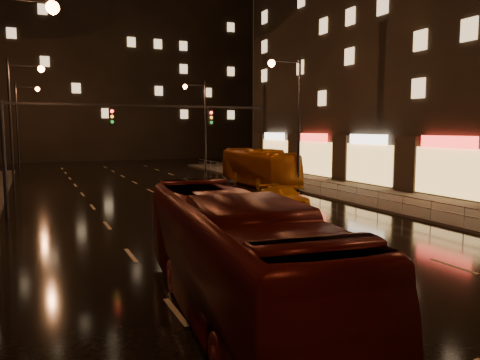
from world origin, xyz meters
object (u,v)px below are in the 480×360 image
object	(u,v)px
taxi_near	(278,227)
taxi_far	(284,196)
bus_red	(233,255)
bus_curb	(258,167)

from	to	relation	value
taxi_near	taxi_far	bearing A→B (deg)	65.00
bus_red	taxi_far	world-z (taller)	bus_red
taxi_near	taxi_far	size ratio (longest dim) A/B	0.99
bus_red	bus_curb	bearing A→B (deg)	68.51
bus_red	taxi_far	distance (m)	17.28
bus_red	taxi_far	size ratio (longest dim) A/B	2.73
bus_curb	taxi_far	bearing A→B (deg)	-104.25
taxi_near	bus_curb	bearing A→B (deg)	72.09
bus_red	taxi_far	xyz separation A→B (m)	(9.61, 14.34, -0.97)
bus_curb	taxi_near	xyz separation A→B (m)	(-8.02, -18.10, -0.85)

